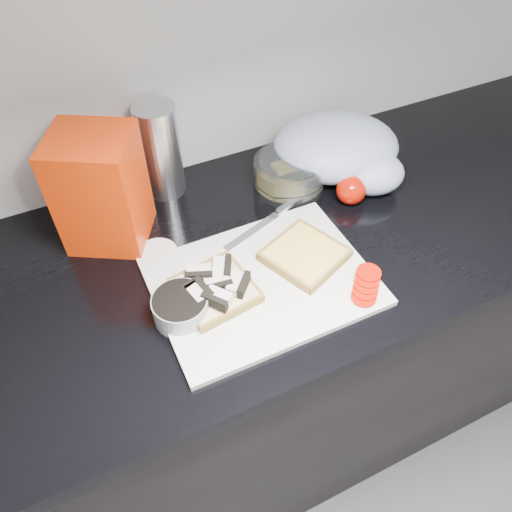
{
  "coord_description": "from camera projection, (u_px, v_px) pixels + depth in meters",
  "views": [
    {
      "loc": [
        -0.37,
        0.56,
        1.63
      ],
      "look_at": [
        -0.1,
        1.13,
        0.95
      ],
      "focal_mm": 35.0,
      "sensor_mm": 36.0,
      "label": 1
    }
  ],
  "objects": [
    {
      "name": "bread_right",
      "position": [
        305.0,
        255.0,
        0.97
      ],
      "size": [
        0.18,
        0.18,
        0.02
      ],
      "rotation": [
        0.0,
        0.0,
        0.39
      ],
      "color": "beige",
      "rests_on": "cutting_board"
    },
    {
      "name": "glass_bowl",
      "position": [
        289.0,
        174.0,
        1.12
      ],
      "size": [
        0.16,
        0.16,
        0.07
      ],
      "rotation": [
        0.0,
        0.0,
        0.02
      ],
      "color": "silver",
      "rests_on": "countertop"
    },
    {
      "name": "bread_bag",
      "position": [
        101.0,
        190.0,
        0.95
      ],
      "size": [
        0.2,
        0.19,
        0.23
      ],
      "primitive_type": "cube",
      "rotation": [
        0.0,
        0.0,
        -0.52
      ],
      "color": "red",
      "rests_on": "countertop"
    },
    {
      "name": "tub_lid",
      "position": [
        157.0,
        254.0,
        1.0
      ],
      "size": [
        0.1,
        0.1,
        0.01
      ],
      "primitive_type": "cylinder",
      "rotation": [
        0.0,
        0.0,
        -0.24
      ],
      "color": "silver",
      "rests_on": "countertop"
    },
    {
      "name": "steel_canister",
      "position": [
        160.0,
        151.0,
        1.06
      ],
      "size": [
        0.09,
        0.09,
        0.21
      ],
      "primitive_type": "cylinder",
      "color": "silver",
      "rests_on": "countertop"
    },
    {
      "name": "countertop",
      "position": [
        282.0,
        240.0,
        1.05
      ],
      "size": [
        3.5,
        0.64,
        0.04
      ],
      "primitive_type": "cube",
      "color": "black",
      "rests_on": "base_cabinet"
    },
    {
      "name": "knife",
      "position": [
        274.0,
        216.0,
        1.05
      ],
      "size": [
        0.21,
        0.09,
        0.01
      ],
      "rotation": [
        0.0,
        0.0,
        0.33
      ],
      "color": "silver",
      "rests_on": "cutting_board"
    },
    {
      "name": "grocery_bag",
      "position": [
        341.0,
        150.0,
        1.13
      ],
      "size": [
        0.35,
        0.33,
        0.13
      ],
      "rotation": [
        0.0,
        0.0,
        -0.35
      ],
      "color": "#AEB7D7",
      "rests_on": "countertop"
    },
    {
      "name": "cutting_board",
      "position": [
        263.0,
        282.0,
        0.94
      ],
      "size": [
        0.4,
        0.3,
        0.01
      ],
      "primitive_type": "cube",
      "color": "silver",
      "rests_on": "countertop"
    },
    {
      "name": "tomato_slices",
      "position": [
        366.0,
        285.0,
        0.92
      ],
      "size": [
        0.09,
        0.1,
        0.02
      ],
      "rotation": [
        0.0,
        0.0,
        0.37
      ],
      "color": "#AE1204",
      "rests_on": "cutting_board"
    },
    {
      "name": "base_cabinet",
      "position": [
        276.0,
        354.0,
        1.38
      ],
      "size": [
        3.5,
        0.6,
        0.86
      ],
      "primitive_type": "cube",
      "color": "black",
      "rests_on": "ground"
    },
    {
      "name": "whole_tomatoes",
      "position": [
        351.0,
        190.0,
        1.08
      ],
      "size": [
        0.07,
        0.07,
        0.07
      ],
      "rotation": [
        0.0,
        0.0,
        0.01
      ],
      "color": "#AE1204",
      "rests_on": "countertop"
    },
    {
      "name": "seed_tub",
      "position": [
        181.0,
        307.0,
        0.87
      ],
      "size": [
        0.1,
        0.1,
        0.05
      ],
      "color": "#979C9C",
      "rests_on": "countertop"
    },
    {
      "name": "bread_left",
      "position": [
        214.0,
        288.0,
        0.91
      ],
      "size": [
        0.15,
        0.15,
        0.04
      ],
      "rotation": [
        0.0,
        0.0,
        0.13
      ],
      "color": "beige",
      "rests_on": "cutting_board"
    }
  ]
}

